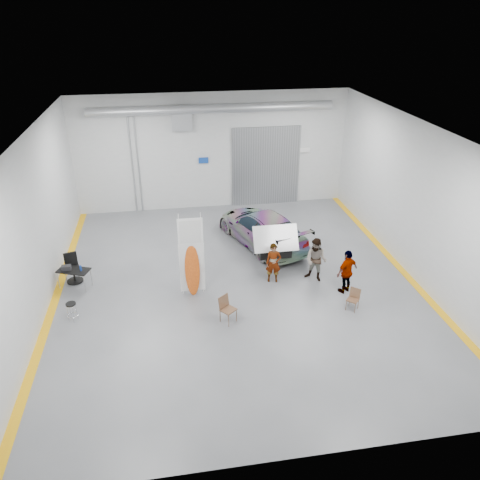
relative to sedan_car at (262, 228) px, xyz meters
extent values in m
plane|color=#5C5E64|center=(-1.64, -3.28, -0.77)|extent=(16.00, 16.00, 0.00)
cube|color=#BBBDC0|center=(-8.64, -3.28, 2.23)|extent=(0.02, 16.00, 6.00)
cube|color=#BBBDC0|center=(5.36, -3.28, 2.23)|extent=(0.02, 16.00, 6.00)
cube|color=#BBBDC0|center=(-1.64, 4.72, 2.23)|extent=(14.00, 0.02, 6.00)
cube|color=#BBBDC0|center=(-1.64, -11.28, 2.23)|extent=(14.00, 0.02, 6.00)
cube|color=white|center=(-1.64, -3.28, 5.23)|extent=(14.00, 16.00, 0.02)
cube|color=gray|center=(1.16, 4.64, 1.33)|extent=(3.60, 0.12, 4.20)
cube|color=#96989E|center=(-3.14, 4.64, 4.03)|extent=(1.00, 0.50, 1.20)
cylinder|color=#96989E|center=(-1.64, 4.12, 4.53)|extent=(11.90, 0.44, 0.44)
cube|color=#133D9D|center=(-2.14, 4.64, 1.83)|extent=(0.50, 0.04, 0.30)
cube|color=white|center=(3.16, 4.64, 2.13)|extent=(0.70, 0.04, 0.25)
cylinder|color=#96989E|center=(-5.44, 4.64, 1.73)|extent=(0.08, 0.08, 5.00)
cylinder|color=#96989E|center=(-5.74, 4.64, 1.73)|extent=(0.08, 0.08, 5.00)
cube|color=#ECA50D|center=(-8.49, -3.28, -0.77)|extent=(0.30, 16.00, 0.01)
cube|color=#ECA50D|center=(5.21, -3.28, -0.77)|extent=(0.30, 16.00, 0.01)
imported|color=white|center=(0.00, 0.00, 0.00)|extent=(3.88, 5.74, 1.54)
imported|color=#8A694B|center=(-0.22, -3.29, 0.04)|extent=(0.66, 0.50, 1.63)
imported|color=slate|center=(1.44, -3.46, 0.12)|extent=(1.10, 1.08, 1.79)
imported|color=brown|center=(2.32, -4.47, 0.11)|extent=(1.10, 0.85, 1.77)
cube|color=white|center=(-3.38, -3.63, 0.33)|extent=(0.93, 0.05, 1.98)
ellipsoid|color=orange|center=(-3.38, -3.72, 0.27)|extent=(0.56, 0.27, 2.09)
cube|color=white|center=(-3.38, -3.65, 1.81)|extent=(0.90, 0.05, 1.04)
cylinder|color=white|center=(-3.77, -3.63, 0.88)|extent=(0.03, 0.03, 3.30)
cylinder|color=white|center=(-3.00, -3.63, 0.88)|extent=(0.03, 0.03, 3.30)
cube|color=brown|center=(-2.33, -5.64, -0.27)|extent=(0.64, 0.64, 0.04)
cube|color=brown|center=(-2.33, -5.43, -0.02)|extent=(0.42, 0.37, 0.44)
cube|color=brown|center=(2.14, -5.64, -0.36)|extent=(0.53, 0.53, 0.04)
cube|color=brown|center=(2.14, -5.47, -0.15)|extent=(0.34, 0.32, 0.37)
cylinder|color=black|center=(-7.62, -4.69, -0.09)|extent=(0.34, 0.34, 0.05)
torus|color=silver|center=(-7.62, -4.69, -0.55)|extent=(0.36, 0.36, 0.02)
cylinder|color=#96989E|center=(-8.39, -2.73, -0.41)|extent=(0.03, 0.03, 0.72)
cylinder|color=#96989E|center=(-7.29, -2.73, -0.41)|extent=(0.03, 0.03, 0.72)
cylinder|color=#96989E|center=(-8.39, -2.23, -0.41)|extent=(0.03, 0.03, 0.72)
cylinder|color=#96989E|center=(-7.29, -2.23, -0.41)|extent=(0.03, 0.03, 0.72)
cube|color=black|center=(-7.84, -2.48, -0.03)|extent=(1.34, 0.99, 0.04)
cylinder|color=navy|center=(-7.54, -2.58, 0.10)|extent=(0.08, 0.08, 0.22)
cube|color=black|center=(-8.09, -2.43, 0.08)|extent=(0.35, 0.22, 0.18)
cylinder|color=black|center=(-7.94, -2.09, -0.73)|extent=(0.62, 0.62, 0.04)
cylinder|color=black|center=(-7.94, -2.09, -0.46)|extent=(0.07, 0.07, 0.54)
cube|color=black|center=(-7.94, -2.09, -0.19)|extent=(0.64, 0.64, 0.08)
cube|color=black|center=(-7.94, -1.84, 0.14)|extent=(0.49, 0.21, 0.56)
cube|color=silver|center=(0.00, -2.41, 0.79)|extent=(1.80, 1.09, 0.04)
camera|label=1|loc=(-4.06, -18.64, 9.06)|focal=35.00mm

